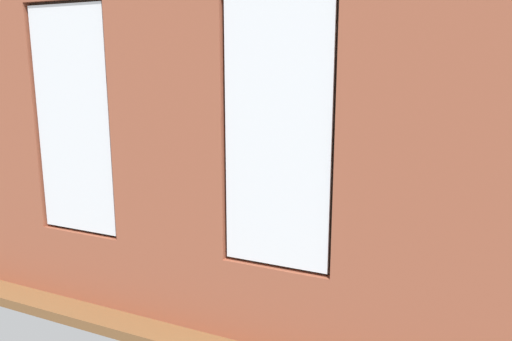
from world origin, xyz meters
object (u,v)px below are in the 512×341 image
at_px(couch_by_window, 147,250).
at_px(remote_black, 249,204).
at_px(coffee_table, 256,212).
at_px(couch_left, 482,252).
at_px(potted_plant_near_tv, 68,206).
at_px(cup_ceramic, 282,205).
at_px(media_console, 87,203).
at_px(tv_flatscreen, 84,160).
at_px(potted_plant_corner_far_left, 506,272).
at_px(potted_plant_between_couches, 269,230).
at_px(potted_plant_foreground_right, 179,153).
at_px(potted_plant_by_left_couch, 452,207).
at_px(table_plant_small, 256,199).
at_px(potted_plant_beside_window_right, 43,214).

height_order(couch_by_window, remote_black, couch_by_window).
bearing_deg(coffee_table, couch_left, 174.96).
xyz_separation_m(remote_black, potted_plant_near_tv, (1.96, 1.39, 0.10)).
height_order(cup_ceramic, media_console, media_console).
relative_size(media_console, potted_plant_near_tv, 1.09).
bearing_deg(potted_plant_near_tv, tv_flatscreen, -59.03).
bearing_deg(couch_by_window, tv_flatscreen, -32.41).
relative_size(couch_left, potted_plant_corner_far_left, 1.44).
distance_m(tv_flatscreen, potted_plant_between_couches, 3.82).
relative_size(potted_plant_foreground_right, potted_plant_between_couches, 1.13).
bearing_deg(potted_plant_corner_far_left, media_console, -14.48).
height_order(tv_flatscreen, potted_plant_between_couches, tv_flatscreen).
bearing_deg(potted_plant_near_tv, potted_plant_corner_far_left, 173.87).
distance_m(cup_ceramic, media_console, 3.04).
distance_m(remote_black, potted_plant_near_tv, 2.41).
bearing_deg(potted_plant_foreground_right, tv_flatscreen, 82.14).
height_order(couch_by_window, tv_flatscreen, tv_flatscreen).
bearing_deg(potted_plant_foreground_right, potted_plant_between_couches, 134.13).
distance_m(couch_by_window, potted_plant_by_left_couch, 4.08).
distance_m(coffee_table, potted_plant_corner_far_left, 3.55).
bearing_deg(remote_black, coffee_table, -122.51).
relative_size(tv_flatscreen, potted_plant_near_tv, 1.46).
relative_size(couch_left, coffee_table, 1.46).
distance_m(table_plant_small, potted_plant_beside_window_right, 2.68).
distance_m(potted_plant_between_couches, potted_plant_near_tv, 3.07).
height_order(couch_left, cup_ceramic, couch_left).
distance_m(couch_by_window, table_plant_small, 1.83).
relative_size(couch_by_window, couch_left, 1.14).
height_order(remote_black, potted_plant_beside_window_right, potted_plant_beside_window_right).
distance_m(coffee_table, potted_plant_near_tv, 2.49).
xyz_separation_m(cup_ceramic, media_console, (2.99, 0.51, -0.20)).
bearing_deg(table_plant_small, potted_plant_beside_window_right, 43.38).
bearing_deg(potted_plant_by_left_couch, media_console, 15.77).
xyz_separation_m(cup_ceramic, potted_plant_beside_window_right, (2.28, 1.97, 0.13)).
relative_size(couch_by_window, potted_plant_corner_far_left, 1.64).
height_order(potted_plant_by_left_couch, potted_plant_corner_far_left, potted_plant_corner_far_left).
xyz_separation_m(remote_black, potted_plant_foreground_right, (2.22, -1.63, 0.30)).
bearing_deg(couch_left, potted_plant_corner_far_left, 9.08).
relative_size(media_console, potted_plant_foreground_right, 0.62).
bearing_deg(remote_black, media_console, 98.73).
xyz_separation_m(cup_ceramic, potted_plant_corner_far_left, (-2.67, 1.97, 0.30)).
bearing_deg(coffee_table, potted_plant_corner_far_left, 148.38).
distance_m(couch_by_window, potted_plant_between_couches, 1.51).
height_order(couch_by_window, coffee_table, couch_by_window).
distance_m(potted_plant_corner_far_left, potted_plant_near_tv, 5.15).
height_order(couch_by_window, potted_plant_by_left_couch, couch_by_window).
xyz_separation_m(couch_by_window, coffee_table, (-0.52, -1.74, 0.03)).
bearing_deg(remote_black, potted_plant_beside_window_right, 135.05).
bearing_deg(table_plant_small, potted_plant_foreground_right, -35.86).
height_order(coffee_table, potted_plant_corner_far_left, potted_plant_corner_far_left).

